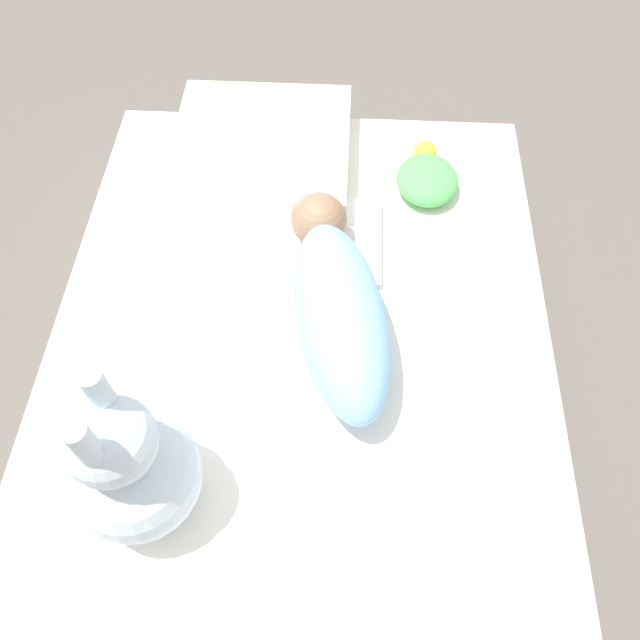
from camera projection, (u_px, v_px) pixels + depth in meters
ground_plane at (303, 359)px, 1.33m from camera, size 12.00×12.00×0.00m
bed_mattress at (302, 344)px, 1.28m from camera, size 1.24×0.97×0.13m
burp_cloth at (334, 241)px, 1.33m from camera, size 0.23×0.20×0.02m
swaddled_baby at (338, 305)px, 1.15m from camera, size 0.52×0.25×0.17m
pillow at (262, 152)px, 1.43m from camera, size 0.39×0.40×0.08m
bunny_plush at (131, 469)px, 0.93m from camera, size 0.20×0.20×0.37m
turtle_plush at (427, 177)px, 1.40m from camera, size 0.20×0.14×0.06m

